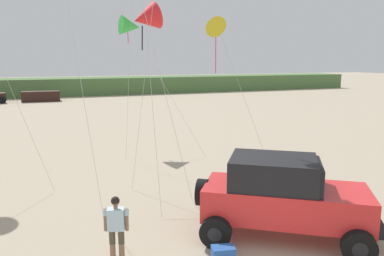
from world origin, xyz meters
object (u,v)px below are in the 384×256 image
object	(u,v)px
distant_sedan	(41,96)
kite_pink_ribbon	(219,30)
kite_orange_streamer	(130,26)
cooler_box	(223,254)
person_watching	(116,225)
kite_red_delta	(145,18)
jeep	(283,196)

from	to	relation	value
distant_sedan	kite_pink_ribbon	world-z (taller)	kite_pink_ribbon
distant_sedan	kite_orange_streamer	xyz separation A→B (m)	(5.29, -25.76, 6.17)
cooler_box	kite_orange_streamer	distance (m)	15.96
cooler_box	kite_pink_ribbon	world-z (taller)	kite_pink_ribbon
person_watching	kite_orange_streamer	bearing A→B (deg)	75.76
kite_pink_ribbon	kite_red_delta	bearing A→B (deg)	-169.63
jeep	kite_orange_streamer	size ratio (longest dim) A/B	0.67
jeep	kite_orange_streamer	world-z (taller)	kite_orange_streamer
jeep	distant_sedan	world-z (taller)	jeep
jeep	person_watching	size ratio (longest dim) A/B	2.95
jeep	distant_sedan	size ratio (longest dim) A/B	1.17
jeep	kite_red_delta	size ratio (longest dim) A/B	0.68
kite_red_delta	kite_orange_streamer	distance (m)	6.67
cooler_box	kite_red_delta	distance (m)	10.13
person_watching	distant_sedan	size ratio (longest dim) A/B	0.40
cooler_box	kite_pink_ribbon	distance (m)	11.14
kite_orange_streamer	kite_pink_ribbon	bearing A→B (deg)	-64.61
kite_red_delta	kite_pink_ribbon	xyz separation A→B (m)	(3.64, 0.67, -0.34)
kite_orange_streamer	jeep	bearing A→B (deg)	-85.61
kite_orange_streamer	kite_red_delta	bearing A→B (deg)	-97.01
distant_sedan	person_watching	bearing A→B (deg)	-84.50
kite_red_delta	kite_orange_streamer	size ratio (longest dim) A/B	0.98
distant_sedan	kite_red_delta	world-z (taller)	kite_red_delta
jeep	cooler_box	distance (m)	2.40
jeep	distant_sedan	bearing A→B (deg)	99.10
person_watching	kite_pink_ribbon	distance (m)	11.16
person_watching	distant_sedan	world-z (taller)	person_watching
jeep	kite_red_delta	world-z (taller)	kite_red_delta
kite_orange_streamer	distant_sedan	bearing A→B (deg)	101.60
kite_pink_ribbon	cooler_box	bearing A→B (deg)	-114.22
person_watching	distant_sedan	distance (m)	39.34
jeep	kite_red_delta	bearing A→B (deg)	104.48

